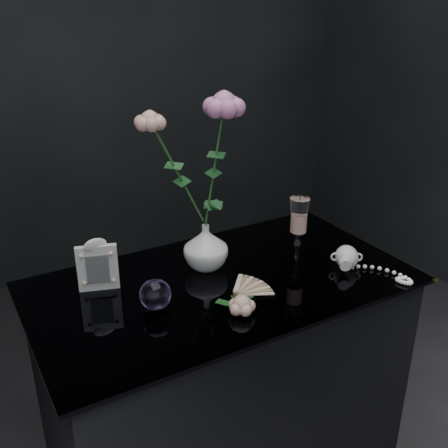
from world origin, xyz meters
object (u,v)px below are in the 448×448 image
wine_glass (298,230)px  vase (206,247)px  picture_frame (97,264)px  pearl_jar (347,256)px  loose_rose (242,305)px  paperweight (155,294)px

wine_glass → vase: bearing=160.4°
vase → picture_frame: (-0.31, 0.04, 0.01)m
pearl_jar → picture_frame: bearing=-167.6°
loose_rose → pearl_jar: (0.40, 0.06, 0.01)m
wine_glass → paperweight: size_ratio=2.43×
paperweight → wine_glass: bearing=4.4°
loose_rose → pearl_jar: bearing=29.6°
vase → wine_glass: size_ratio=0.69×
wine_glass → pearl_jar: wine_glass is taller
wine_glass → pearl_jar: 0.16m
pearl_jar → vase: bearing=-177.4°
wine_glass → picture_frame: 0.58m
vase → picture_frame: picture_frame is taller
picture_frame → loose_rose: bearing=-30.1°
vase → wine_glass: wine_glass is taller
wine_glass → paperweight: (-0.47, -0.04, -0.06)m
picture_frame → paperweight: bearing=-42.7°
wine_glass → picture_frame: (-0.57, 0.13, -0.02)m
vase → wine_glass: 0.28m
picture_frame → pearl_jar: size_ratio=0.63×
vase → paperweight: vase is taller
picture_frame → pearl_jar: picture_frame is taller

